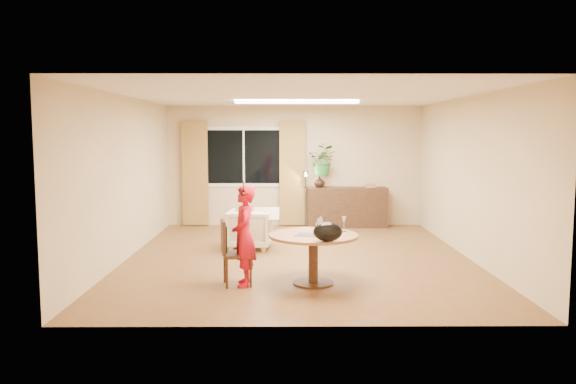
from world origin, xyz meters
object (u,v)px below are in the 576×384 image
object	(u,v)px
dining_table	(313,245)
child	(244,236)
armchair	(250,229)
sideboard	(347,207)
dining_chair	(237,252)

from	to	relation	value
dining_table	child	xyz separation A→B (m)	(-0.92, -0.06, 0.14)
armchair	dining_table	bearing A→B (deg)	118.62
dining_table	sideboard	bearing A→B (deg)	78.22
child	dining_chair	bearing A→B (deg)	-110.62
dining_chair	armchair	xyz separation A→B (m)	(0.02, 2.39, -0.10)
child	dining_table	bearing A→B (deg)	88.32
child	armchair	world-z (taller)	child
child	sideboard	xyz separation A→B (m)	(1.88, 4.66, -0.24)
armchair	sideboard	size ratio (longest dim) A/B	0.44
armchair	sideboard	world-z (taller)	sideboard
armchair	dining_chair	bearing A→B (deg)	95.30
dining_table	dining_chair	distance (m)	1.02
dining_chair	child	size ratio (longest dim) A/B	0.66
dining_chair	sideboard	bearing A→B (deg)	55.62
dining_chair	sideboard	xyz separation A→B (m)	(1.97, 4.64, -0.01)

